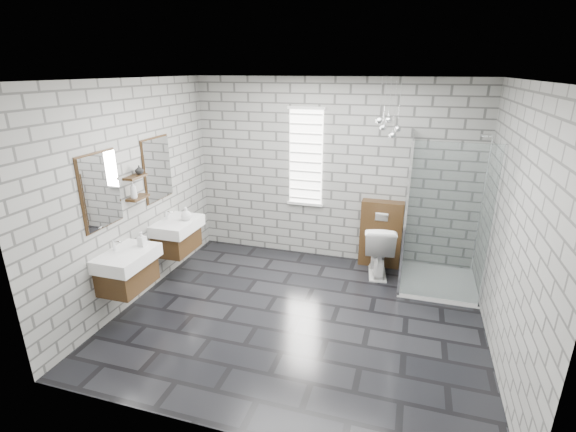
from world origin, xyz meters
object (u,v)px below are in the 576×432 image
at_px(vanity_right, 175,227).
at_px(toilet, 378,249).
at_px(cistern_panel, 381,234).
at_px(shower_enclosure, 433,254).
at_px(vanity_left, 124,259).

relative_size(vanity_right, toilet, 2.07).
height_order(cistern_panel, toilet, cistern_panel).
xyz_separation_m(vanity_right, shower_enclosure, (3.41, 0.69, -0.25)).
bearing_deg(vanity_right, cistern_panel, 24.18).
xyz_separation_m(shower_enclosure, toilet, (-0.72, 0.24, -0.12)).
height_order(vanity_right, shower_enclosure, shower_enclosure).
bearing_deg(shower_enclosure, toilet, 161.77).
height_order(vanity_right, toilet, vanity_right).
bearing_deg(cistern_panel, vanity_left, -139.65).
distance_m(vanity_left, cistern_panel, 3.53).
height_order(cistern_panel, shower_enclosure, shower_enclosure).
bearing_deg(cistern_panel, toilet, -90.00).
bearing_deg(vanity_right, toilet, 19.03).
height_order(vanity_left, cistern_panel, vanity_left).
distance_m(vanity_right, shower_enclosure, 3.49).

